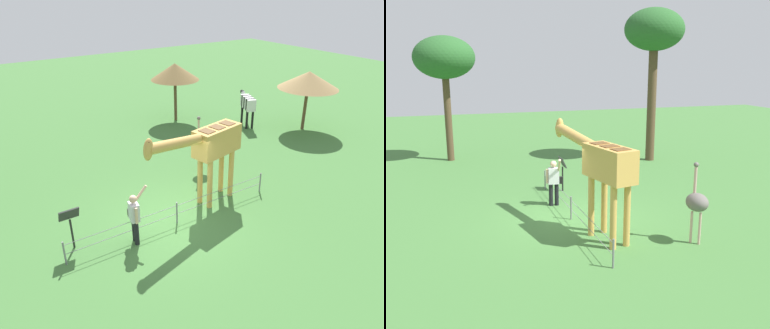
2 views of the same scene
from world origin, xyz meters
TOP-DOWN VIEW (x-y plane):
  - ground_plane at (0.00, 0.00)m, footprint 60.00×60.00m
  - giraffe at (-1.55, -0.31)m, footprint 3.91×1.30m
  - visitor at (1.49, 0.28)m, footprint 0.65×0.59m
  - zebra at (-7.67, -5.39)m, footprint 0.97×1.78m
  - ostrich at (-2.81, -2.55)m, footprint 0.70×0.56m
  - shade_hut_near at (-5.03, -8.17)m, footprint 2.53×2.53m
  - shade_hut_far at (-9.72, -3.38)m, footprint 2.94×2.94m
  - info_sign at (3.09, -0.47)m, footprint 0.56×0.21m
  - wire_fence at (0.00, 0.13)m, footprint 7.05×0.05m

SIDE VIEW (x-z plane):
  - ground_plane at x=0.00m, z-range 0.00..0.00m
  - wire_fence at x=0.00m, z-range 0.03..0.78m
  - visitor at x=1.49m, z-range 0.04..1.77m
  - info_sign at x=3.09m, z-range 0.29..1.61m
  - zebra at x=-7.67m, z-range 0.33..1.99m
  - ostrich at x=-2.81m, z-range 0.05..2.30m
  - giraffe at x=-1.55m, z-range 0.54..3.66m
  - shade_hut_far at x=-9.72m, z-range 1.05..4.00m
  - shade_hut_near at x=-5.03m, z-range 1.09..4.15m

